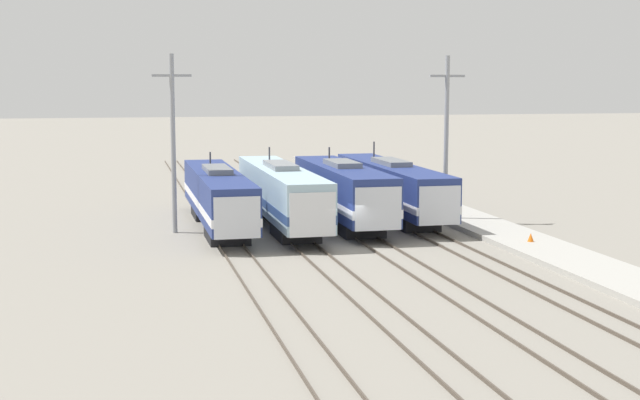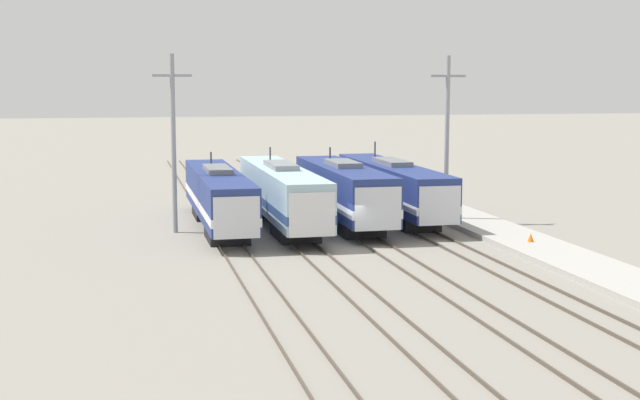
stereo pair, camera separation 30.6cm
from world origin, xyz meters
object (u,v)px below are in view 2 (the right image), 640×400
at_px(locomotive_center_right, 344,193).
at_px(catenary_tower_right, 447,136).
at_px(locomotive_center_left, 283,195).
at_px(locomotive_far_right, 394,188).
at_px(traffic_cone, 531,237).
at_px(catenary_tower_left, 173,140).
at_px(locomotive_far_left, 219,197).

xyz_separation_m(locomotive_center_right, catenary_tower_right, (7.08, -0.48, 3.72)).
distance_m(locomotive_center_left, locomotive_far_right, 8.79).
height_order(locomotive_center_right, traffic_cone, locomotive_center_right).
bearing_deg(catenary_tower_left, locomotive_center_right, 2.43).
xyz_separation_m(locomotive_center_left, locomotive_far_right, (8.47, 2.34, -0.07)).
bearing_deg(locomotive_far_right, catenary_tower_left, -169.58).
bearing_deg(locomotive_center_right, locomotive_far_left, 178.81).
relative_size(locomotive_far_left, catenary_tower_left, 1.72).
xyz_separation_m(locomotive_center_left, catenary_tower_right, (11.32, -0.53, 3.75)).
bearing_deg(locomotive_far_left, catenary_tower_right, -2.42).
xyz_separation_m(locomotive_center_right, traffic_cone, (8.67, -10.36, -1.64)).
xyz_separation_m(catenary_tower_right, traffic_cone, (1.59, -9.88, -5.36)).
relative_size(locomotive_far_left, catenary_tower_right, 1.72).
height_order(catenary_tower_right, traffic_cone, catenary_tower_right).
height_order(locomotive_far_left, locomotive_center_left, locomotive_center_left).
distance_m(locomotive_far_right, catenary_tower_left, 16.33).
height_order(locomotive_center_left, traffic_cone, locomotive_center_left).
bearing_deg(locomotive_center_right, traffic_cone, -50.07).
distance_m(locomotive_center_left, catenary_tower_left, 8.09).
distance_m(locomotive_far_left, locomotive_center_left, 4.24).
bearing_deg(locomotive_center_left, locomotive_center_right, -0.66).
distance_m(catenary_tower_left, traffic_cone, 22.99).
height_order(locomotive_center_right, catenary_tower_left, catenary_tower_left).
height_order(locomotive_far_left, locomotive_far_right, locomotive_far_right).
bearing_deg(locomotive_center_right, locomotive_far_right, 29.44).
bearing_deg(locomotive_far_right, traffic_cone, -70.82).
bearing_deg(locomotive_far_left, traffic_cone, -31.57).
xyz_separation_m(catenary_tower_left, traffic_cone, (20.05, -9.88, -5.36)).
xyz_separation_m(locomotive_far_left, locomotive_center_left, (4.24, -0.13, 0.09)).
relative_size(catenary_tower_left, catenary_tower_right, 1.00).
height_order(catenary_tower_left, catenary_tower_right, same).
xyz_separation_m(locomotive_far_right, catenary_tower_left, (-15.62, -2.87, 3.82)).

